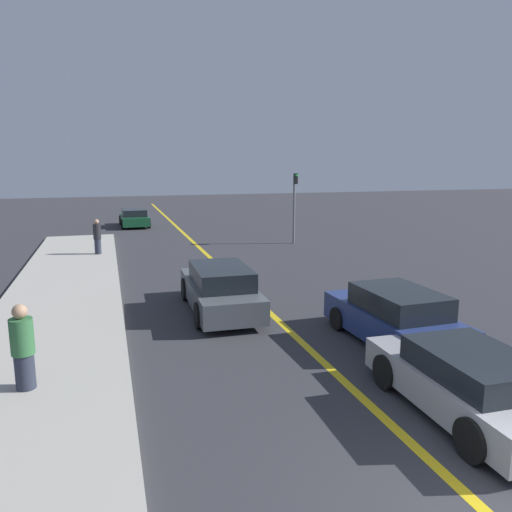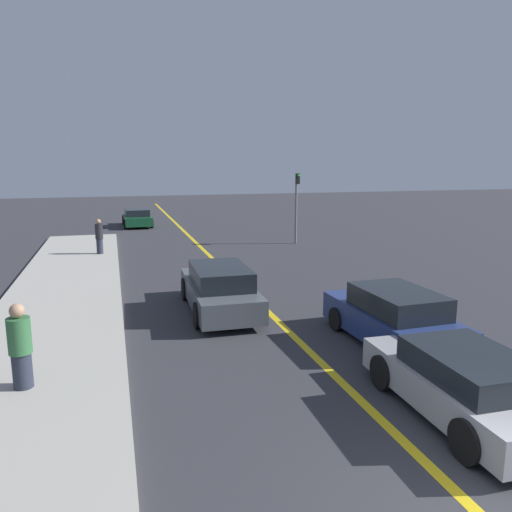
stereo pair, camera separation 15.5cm
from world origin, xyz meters
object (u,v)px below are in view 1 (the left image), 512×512
(car_far_distant, at_px, (220,289))
(car_parked_left_lot, at_px, (134,218))
(traffic_light, at_px, (294,200))
(car_ahead_center, at_px, (395,318))
(pedestrian_mid_group, at_px, (97,237))
(car_near_right_lane, at_px, (467,383))
(pedestrian_near_curb, at_px, (23,348))

(car_far_distant, bearing_deg, car_parked_left_lot, 95.15)
(car_parked_left_lot, xyz_separation_m, traffic_light, (7.79, -9.64, 1.73))
(car_ahead_center, xyz_separation_m, pedestrian_mid_group, (-7.02, 13.58, 0.29))
(car_near_right_lane, distance_m, traffic_light, 18.45)
(car_far_distant, xyz_separation_m, car_parked_left_lot, (-1.34, 20.46, -0.10))
(car_near_right_lane, xyz_separation_m, car_parked_left_lot, (-4.12, 27.64, -0.02))
(car_ahead_center, relative_size, pedestrian_mid_group, 2.60)
(car_near_right_lane, relative_size, car_ahead_center, 0.98)
(car_far_distant, bearing_deg, car_near_right_lane, -67.41)
(car_far_distant, xyz_separation_m, pedestrian_near_curb, (-4.68, -4.22, 0.29))
(car_ahead_center, height_order, car_parked_left_lot, car_ahead_center)
(pedestrian_mid_group, bearing_deg, car_far_distant, -70.07)
(pedestrian_near_curb, relative_size, pedestrian_mid_group, 1.03)
(car_far_distant, relative_size, traffic_light, 1.24)
(car_parked_left_lot, relative_size, traffic_light, 1.04)
(car_near_right_lane, bearing_deg, pedestrian_near_curb, 159.40)
(pedestrian_near_curb, bearing_deg, car_near_right_lane, -21.67)
(pedestrian_mid_group, bearing_deg, car_ahead_center, -62.67)
(car_near_right_lane, bearing_deg, traffic_light, 79.56)
(traffic_light, bearing_deg, pedestrian_near_curb, -126.52)
(car_far_distant, bearing_deg, traffic_light, 60.60)
(car_far_distant, distance_m, traffic_light, 12.70)
(car_near_right_lane, xyz_separation_m, pedestrian_mid_group, (-6.33, 16.98, 0.35))
(car_ahead_center, distance_m, pedestrian_mid_group, 15.29)
(car_ahead_center, distance_m, car_parked_left_lot, 24.72)
(car_far_distant, xyz_separation_m, pedestrian_mid_group, (-3.55, 9.79, 0.28))
(car_near_right_lane, height_order, pedestrian_mid_group, pedestrian_mid_group)
(traffic_light, bearing_deg, car_ahead_center, -101.56)
(pedestrian_near_curb, distance_m, traffic_light, 18.76)
(car_near_right_lane, height_order, car_far_distant, car_far_distant)
(car_near_right_lane, distance_m, car_ahead_center, 3.47)
(car_parked_left_lot, bearing_deg, traffic_light, -52.34)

